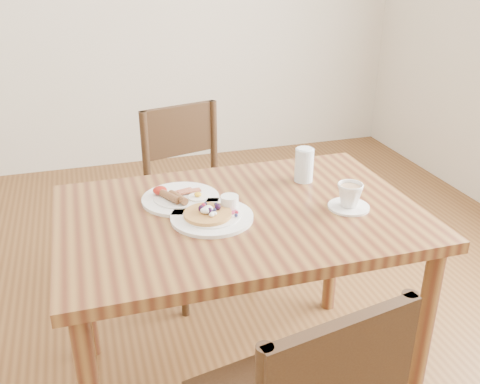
{
  "coord_description": "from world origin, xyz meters",
  "views": [
    {
      "loc": [
        -0.47,
        -1.53,
        1.56
      ],
      "look_at": [
        0.0,
        0.0,
        0.82
      ],
      "focal_mm": 40.0,
      "sensor_mm": 36.0,
      "label": 1
    }
  ],
  "objects_px": {
    "teacup_saucer": "(349,197)",
    "chair_far": "(194,192)",
    "pancake_plate": "(213,214)",
    "water_glass": "(304,165)",
    "dining_table": "(240,237)",
    "breakfast_plate": "(180,198)"
  },
  "relations": [
    {
      "from": "pancake_plate",
      "to": "breakfast_plate",
      "type": "relative_size",
      "value": 1.0
    },
    {
      "from": "teacup_saucer",
      "to": "water_glass",
      "type": "bearing_deg",
      "value": 102.02
    },
    {
      "from": "dining_table",
      "to": "pancake_plate",
      "type": "relative_size",
      "value": 4.44
    },
    {
      "from": "pancake_plate",
      "to": "teacup_saucer",
      "type": "xyz_separation_m",
      "value": [
        0.46,
        -0.06,
        0.03
      ]
    },
    {
      "from": "breakfast_plate",
      "to": "water_glass",
      "type": "distance_m",
      "value": 0.49
    },
    {
      "from": "chair_far",
      "to": "pancake_plate",
      "type": "relative_size",
      "value": 3.26
    },
    {
      "from": "chair_far",
      "to": "breakfast_plate",
      "type": "relative_size",
      "value": 3.26
    },
    {
      "from": "pancake_plate",
      "to": "water_glass",
      "type": "distance_m",
      "value": 0.45
    },
    {
      "from": "dining_table",
      "to": "teacup_saucer",
      "type": "bearing_deg",
      "value": -13.31
    },
    {
      "from": "teacup_saucer",
      "to": "water_glass",
      "type": "xyz_separation_m",
      "value": [
        -0.06,
        0.26,
        0.02
      ]
    },
    {
      "from": "dining_table",
      "to": "breakfast_plate",
      "type": "relative_size",
      "value": 4.44
    },
    {
      "from": "pancake_plate",
      "to": "teacup_saucer",
      "type": "distance_m",
      "value": 0.46
    },
    {
      "from": "pancake_plate",
      "to": "water_glass",
      "type": "bearing_deg",
      "value": 26.14
    },
    {
      "from": "pancake_plate",
      "to": "water_glass",
      "type": "height_order",
      "value": "water_glass"
    },
    {
      "from": "water_glass",
      "to": "pancake_plate",
      "type": "bearing_deg",
      "value": -153.86
    },
    {
      "from": "pancake_plate",
      "to": "chair_far",
      "type": "bearing_deg",
      "value": 82.66
    },
    {
      "from": "dining_table",
      "to": "pancake_plate",
      "type": "xyz_separation_m",
      "value": [
        -0.1,
        -0.02,
        0.11
      ]
    },
    {
      "from": "pancake_plate",
      "to": "teacup_saucer",
      "type": "relative_size",
      "value": 1.93
    },
    {
      "from": "chair_far",
      "to": "water_glass",
      "type": "relative_size",
      "value": 6.91
    },
    {
      "from": "chair_far",
      "to": "water_glass",
      "type": "height_order",
      "value": "chair_far"
    },
    {
      "from": "teacup_saucer",
      "to": "chair_far",
      "type": "bearing_deg",
      "value": 113.34
    },
    {
      "from": "pancake_plate",
      "to": "water_glass",
      "type": "relative_size",
      "value": 2.12
    }
  ]
}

